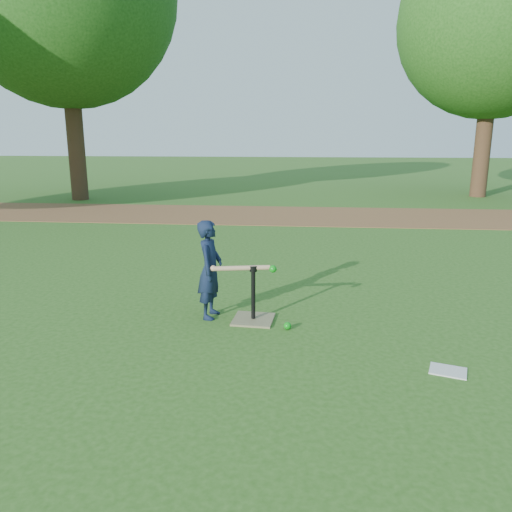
{
  "coord_description": "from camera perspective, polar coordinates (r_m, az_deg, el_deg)",
  "views": [
    {
      "loc": [
        0.93,
        -4.81,
        1.98
      ],
      "look_at": [
        0.4,
        0.57,
        0.65
      ],
      "focal_mm": 35.0,
      "sensor_mm": 36.0,
      "label": 1
    }
  ],
  "objects": [
    {
      "name": "dirt_strip",
      "position": [
        12.5,
        1.31,
        4.71
      ],
      "size": [
        24.0,
        3.0,
        0.01
      ],
      "primitive_type": "cube",
      "color": "brown",
      "rests_on": "ground"
    },
    {
      "name": "swing_action",
      "position": [
        5.28,
        -1.23,
        -1.41
      ],
      "size": [
        0.7,
        0.17,
        0.08
      ],
      "color": "tan",
      "rests_on": "ground"
    },
    {
      "name": "child",
      "position": [
        5.45,
        -5.27,
        -1.55
      ],
      "size": [
        0.29,
        0.42,
        1.08
      ],
      "primitive_type": "imported",
      "rotation": [
        0.0,
        0.0,
        1.49
      ],
      "color": "#111B33",
      "rests_on": "ground"
    },
    {
      "name": "wiffle_ball_ground",
      "position": [
        5.24,
        3.62,
        -7.96
      ],
      "size": [
        0.08,
        0.08,
        0.08
      ],
      "primitive_type": "sphere",
      "color": "#0C8713",
      "rests_on": "ground"
    },
    {
      "name": "tree_right",
      "position": [
        18.02,
        25.73,
        23.11
      ],
      "size": [
        5.8,
        5.8,
        8.21
      ],
      "color": "#382316",
      "rests_on": "ground"
    },
    {
      "name": "ground",
      "position": [
        5.28,
        -4.93,
        -8.25
      ],
      "size": [
        80.0,
        80.0,
        0.0
      ],
      "primitive_type": "plane",
      "color": "#285116",
      "rests_on": "ground"
    },
    {
      "name": "clipboard",
      "position": [
        4.68,
        21.1,
        -12.14
      ],
      "size": [
        0.36,
        0.31,
        0.01
      ],
      "primitive_type": "cube",
      "rotation": [
        0.0,
        0.0,
        -0.31
      ],
      "color": "silver",
      "rests_on": "ground"
    },
    {
      "name": "batting_tee",
      "position": [
        5.44,
        -0.31,
        -6.28
      ],
      "size": [
        0.46,
        0.46,
        0.61
      ],
      "color": "olive",
      "rests_on": "ground"
    }
  ]
}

